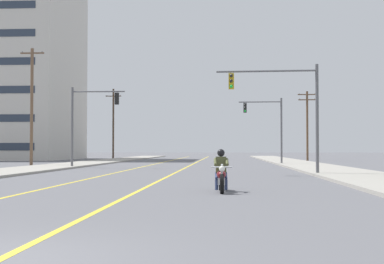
% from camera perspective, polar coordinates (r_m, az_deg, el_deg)
% --- Properties ---
extents(lane_stripe_center, '(0.16, 100.00, 0.01)m').
position_cam_1_polar(lane_stripe_center, '(52.09, 0.11, -3.37)').
color(lane_stripe_center, yellow).
rests_on(lane_stripe_center, ground).
extents(lane_stripe_left, '(0.16, 100.00, 0.01)m').
position_cam_1_polar(lane_stripe_left, '(52.42, -3.86, -3.36)').
color(lane_stripe_left, yellow).
rests_on(lane_stripe_left, ground).
extents(sidewalk_kerb_right, '(4.40, 110.00, 0.14)m').
position_cam_1_polar(sidewalk_kerb_right, '(47.52, 11.85, -3.41)').
color(sidewalk_kerb_right, '#9E998E').
rests_on(sidewalk_kerb_right, ground).
extents(sidewalk_kerb_left, '(4.40, 110.00, 0.14)m').
position_cam_1_polar(sidewalk_kerb_left, '(48.85, -12.41, -3.36)').
color(sidewalk_kerb_left, '#9E998E').
rests_on(sidewalk_kerb_left, ground).
extents(motorcycle_with_rider, '(0.70, 2.19, 1.46)m').
position_cam_1_polar(motorcycle_with_rider, '(18.69, 3.07, -4.48)').
color(motorcycle_with_rider, black).
rests_on(motorcycle_with_rider, ground).
extents(traffic_signal_near_right, '(5.70, 0.43, 6.20)m').
position_cam_1_polar(traffic_signal_near_right, '(31.01, 9.90, 3.21)').
color(traffic_signal_near_right, '#56565B').
rests_on(traffic_signal_near_right, ground).
extents(traffic_signal_near_left, '(4.16, 0.37, 6.20)m').
position_cam_1_polar(traffic_signal_near_left, '(42.47, -10.92, 1.76)').
color(traffic_signal_near_left, '#56565B').
rests_on(traffic_signal_near_left, ground).
extents(traffic_signal_mid_right, '(4.05, 0.37, 6.20)m').
position_cam_1_polar(traffic_signal_mid_right, '(51.27, 8.09, 1.14)').
color(traffic_signal_mid_right, '#56565B').
rests_on(traffic_signal_mid_right, ground).
extents(utility_pole_left_near, '(2.02, 0.26, 9.95)m').
position_cam_1_polar(utility_pole_left_near, '(47.83, -16.43, 2.75)').
color(utility_pole_left_near, brown).
rests_on(utility_pole_left_near, ground).
extents(utility_pole_right_far, '(2.30, 0.26, 8.56)m').
position_cam_1_polar(utility_pole_right_far, '(68.50, 11.97, 0.94)').
color(utility_pole_right_far, brown).
rests_on(utility_pole_right_far, ground).
extents(utility_pole_left_far, '(2.30, 0.26, 10.24)m').
position_cam_1_polar(utility_pole_left_far, '(80.51, -8.24, 1.14)').
color(utility_pole_left_far, '#4C3828').
rests_on(utility_pole_left_far, ground).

